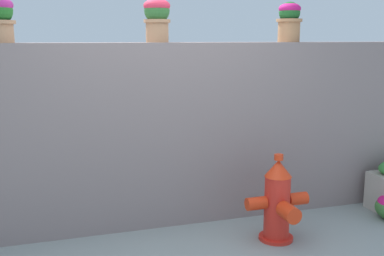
% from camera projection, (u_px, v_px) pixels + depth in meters
% --- Properties ---
extents(stone_wall, '(6.16, 0.42, 1.75)m').
position_uv_depth(stone_wall, '(160.00, 134.00, 4.47)').
color(stone_wall, gray).
rests_on(stone_wall, ground).
extents(potted_plant_2, '(0.25, 0.25, 0.41)m').
position_uv_depth(potted_plant_2, '(157.00, 16.00, 4.28)').
color(potted_plant_2, '#B07D57').
rests_on(potted_plant_2, stone_wall).
extents(potted_plant_3, '(0.26, 0.26, 0.40)m').
position_uv_depth(potted_plant_3, '(289.00, 19.00, 4.63)').
color(potted_plant_3, '#B0794F').
rests_on(potted_plant_3, stone_wall).
extents(fire_hydrant, '(0.59, 0.47, 0.79)m').
position_uv_depth(fire_hydrant, '(278.00, 203.00, 4.10)').
color(fire_hydrant, red).
rests_on(fire_hydrant, ground).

